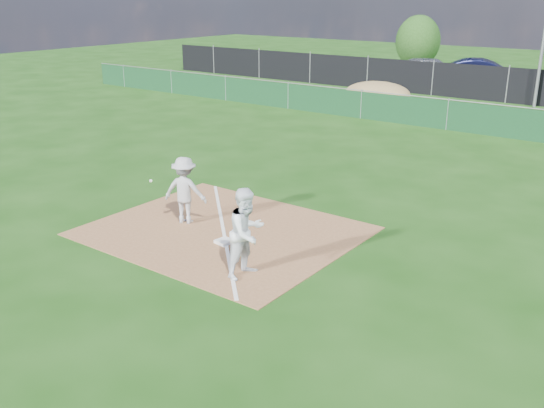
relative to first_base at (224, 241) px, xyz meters
The scene contains 13 objects.
ground 9.57m from the first_base, 93.04° to the left, with size 90.00×90.00×0.00m, color #153F0D.
infield_dirt 0.75m from the first_base, 132.52° to the left, with size 6.00×5.00×0.02m, color brown.
foul_line 0.75m from the first_base, 132.52° to the left, with size 0.08×7.00×0.01m, color white.
green_fence 14.57m from the first_base, 91.99° to the left, with size 44.00×0.05×1.20m, color #0E351A.
dirt_mound 18.88m from the first_base, 106.96° to the left, with size 3.38×2.60×1.17m, color olive.
black_fence 22.57m from the first_base, 91.29° to the left, with size 46.00×0.04×1.80m, color black.
parking_lot 27.56m from the first_base, 91.05° to the left, with size 46.00×9.00×0.01m, color black.
first_base is the anchor object (origin of this frame).
play_at_first 1.86m from the first_base, 164.80° to the left, with size 2.01×0.97×1.65m.
runner 1.90m from the first_base, 33.00° to the right, with size 0.89×0.70×1.84m, color white.
car_left 27.10m from the first_base, 103.30° to the left, with size 1.97×4.91×1.67m, color #AAADB2.
car_mid 26.92m from the first_base, 96.63° to the left, with size 1.77×5.08×1.67m, color black.
tree_left 35.03m from the first_base, 107.07° to the left, with size 3.22×3.22×3.82m.
Camera 1 is at (8.94, -9.06, 5.42)m, focal length 40.00 mm.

